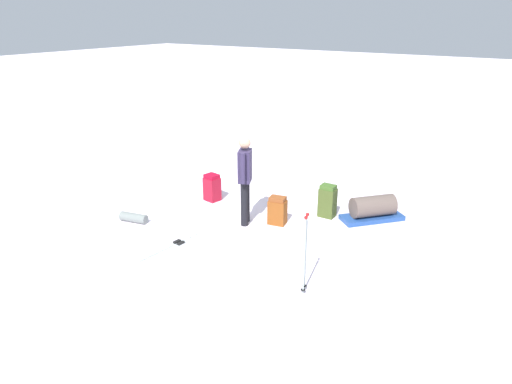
{
  "coord_description": "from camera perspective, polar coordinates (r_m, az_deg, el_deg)",
  "views": [
    {
      "loc": [
        6.78,
        4.45,
        3.8
      ],
      "look_at": [
        0.0,
        0.0,
        0.7
      ],
      "focal_mm": 33.16,
      "sensor_mm": 36.0,
      "label": 1
    }
  ],
  "objects": [
    {
      "name": "backpack_bright",
      "position": [
        8.98,
        2.6,
        -2.27
      ],
      "size": [
        0.29,
        0.36,
        0.55
      ],
      "color": "brown",
      "rests_on": "ground_plane"
    },
    {
      "name": "ground_plane",
      "position": [
        8.95,
        0.0,
        -4.19
      ],
      "size": [
        80.0,
        80.0,
        0.0
      ],
      "primitive_type": "plane",
      "color": "white"
    },
    {
      "name": "backpack_small_spare",
      "position": [
        10.13,
        -5.32,
        0.52
      ],
      "size": [
        0.31,
        0.35,
        0.58
      ],
      "color": "maroon",
      "rests_on": "ground_plane"
    },
    {
      "name": "ski_poles_planted_near",
      "position": [
        6.71,
        5.97,
        -6.92
      ],
      "size": [
        0.17,
        0.1,
        1.22
      ],
      "color": "#AFC0BD",
      "rests_on": "ground_plane"
    },
    {
      "name": "ski_pair_near",
      "position": [
        8.41,
        -9.28,
        -6.14
      ],
      "size": [
        1.71,
        0.34,
        0.05
      ],
      "color": "silver",
      "rests_on": "ground_plane"
    },
    {
      "name": "gear_sled",
      "position": [
        9.43,
        13.88,
        -2.01
      ],
      "size": [
        1.21,
        1.13,
        0.49
      ],
      "color": "#224890",
      "rests_on": "ground_plane"
    },
    {
      "name": "backpack_large_dark",
      "position": [
        9.37,
        8.62,
        -1.11
      ],
      "size": [
        0.24,
        0.32,
        0.66
      ],
      "color": "#415021",
      "rests_on": "ground_plane"
    },
    {
      "name": "skier_standing",
      "position": [
        8.75,
        -1.34,
        1.95
      ],
      "size": [
        0.52,
        0.35,
        1.7
      ],
      "color": "black",
      "rests_on": "ground_plane"
    },
    {
      "name": "sleeping_mat_rolled",
      "position": [
        9.41,
        -14.54,
        -3.02
      ],
      "size": [
        0.29,
        0.58,
        0.18
      ],
      "primitive_type": "cylinder",
      "rotation": [
        0.0,
        1.57,
        1.79
      ],
      "color": "gray",
      "rests_on": "ground_plane"
    }
  ]
}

